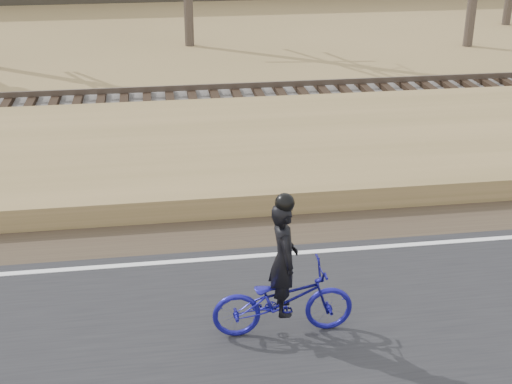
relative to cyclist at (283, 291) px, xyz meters
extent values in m
cube|color=#997C4E|center=(-4.75, 6.20, -0.50)|extent=(120.00, 5.00, 0.44)
cube|color=slate|center=(-4.75, 10.00, -0.49)|extent=(120.00, 3.00, 0.45)
cube|color=black|center=(-4.75, 10.00, -0.20)|extent=(120.00, 2.40, 0.14)
cube|color=brown|center=(-4.75, 9.28, -0.05)|extent=(120.00, 0.07, 0.15)
cube|color=brown|center=(-4.75, 10.72, -0.05)|extent=(120.00, 0.07, 0.15)
imported|color=navy|center=(0.00, 0.00, -0.15)|extent=(1.95, 0.70, 1.02)
imported|color=black|center=(0.00, 0.00, 0.49)|extent=(0.39, 0.59, 1.60)
sphere|color=black|center=(0.00, 0.00, 1.31)|extent=(0.26, 0.26, 0.26)
camera|label=1|loc=(-1.59, -8.17, 5.11)|focal=50.00mm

